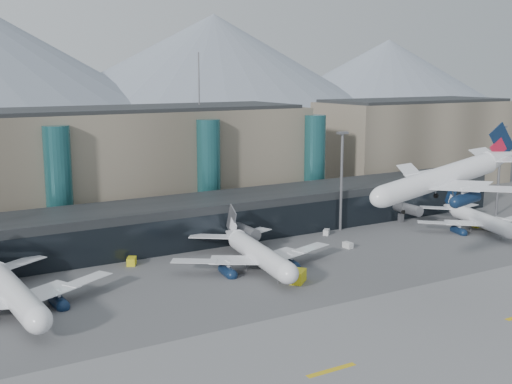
# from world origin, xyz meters

# --- Properties ---
(ground) EXTENTS (900.00, 900.00, 0.00)m
(ground) POSITION_xyz_m (0.00, 0.00, 0.00)
(ground) COLOR #515154
(ground) RESTS_ON ground
(runway_strip) EXTENTS (400.00, 40.00, 0.04)m
(runway_strip) POSITION_xyz_m (0.00, -15.00, 0.02)
(runway_strip) COLOR slate
(runway_strip) RESTS_ON ground
(runway_markings) EXTENTS (128.00, 1.00, 0.02)m
(runway_markings) POSITION_xyz_m (-0.00, -15.00, 0.05)
(runway_markings) COLOR gold
(runway_markings) RESTS_ON ground
(concourse) EXTENTS (170.00, 27.00, 10.00)m
(concourse) POSITION_xyz_m (-0.02, 57.73, 4.97)
(concourse) COLOR black
(concourse) RESTS_ON ground
(terminal_main) EXTENTS (130.00, 30.00, 31.00)m
(terminal_main) POSITION_xyz_m (-25.00, 90.00, 15.44)
(terminal_main) COLOR gray
(terminal_main) RESTS_ON ground
(terminal_east) EXTENTS (70.00, 30.00, 31.00)m
(terminal_east) POSITION_xyz_m (95.00, 90.00, 15.44)
(terminal_east) COLOR gray
(terminal_east) RESTS_ON ground
(teal_towers) EXTENTS (116.40, 19.40, 46.00)m
(teal_towers) POSITION_xyz_m (-14.99, 74.01, 14.01)
(teal_towers) COLOR #225C60
(teal_towers) RESTS_ON ground
(mountain_ridge) EXTENTS (910.00, 400.00, 110.00)m
(mountain_ridge) POSITION_xyz_m (15.97, 380.00, 45.74)
(mountain_ridge) COLOR gray
(mountain_ridge) RESTS_ON ground
(lightmast_mid) EXTENTS (3.00, 1.20, 25.60)m
(lightmast_mid) POSITION_xyz_m (30.00, 48.00, 14.42)
(lightmast_mid) COLOR slate
(lightmast_mid) RESTS_ON ground
(lightmast_right) EXTENTS (3.00, 1.20, 25.60)m
(lightmast_right) POSITION_xyz_m (80.00, 40.00, 14.42)
(lightmast_right) COLOR slate
(lightmast_right) RESTS_ON ground
(hero_jet) EXTENTS (32.78, 33.12, 10.71)m
(hero_jet) POSITION_xyz_m (14.64, -2.83, 23.70)
(hero_jet) COLOR white
(hero_jet) RESTS_ON ground
(jet_parked_left) EXTENTS (38.95, 38.23, 12.57)m
(jet_parked_left) POSITION_xyz_m (-53.88, 32.58, 4.75)
(jet_parked_left) COLOR white
(jet_parked_left) RESTS_ON ground
(jet_parked_mid) EXTENTS (37.40, 37.44, 12.15)m
(jet_parked_mid) POSITION_xyz_m (-5.06, 32.52, 4.60)
(jet_parked_mid) COLOR white
(jet_parked_mid) RESTS_ON ground
(jet_parked_right) EXTENTS (32.66, 34.09, 10.94)m
(jet_parked_right) POSITION_xyz_m (61.24, 31.74, 4.14)
(jet_parked_right) COLOR white
(jet_parked_right) RESTS_ON ground
(veh_a) EXTENTS (3.30, 2.53, 1.64)m
(veh_a) POSITION_xyz_m (-51.32, 26.58, 0.82)
(veh_a) COLOR silver
(veh_a) RESTS_ON ground
(veh_b) EXTENTS (2.88, 3.34, 1.64)m
(veh_b) POSITION_xyz_m (-27.16, 45.96, 0.82)
(veh_b) COLOR gold
(veh_b) RESTS_ON ground
(veh_d) EXTENTS (2.64, 2.61, 1.38)m
(veh_d) POSITION_xyz_m (24.06, 46.00, 0.69)
(veh_d) COLOR silver
(veh_d) RESTS_ON ground
(veh_e) EXTENTS (3.73, 2.59, 1.93)m
(veh_e) POSITION_xyz_m (63.90, 32.71, 0.97)
(veh_e) COLOR gold
(veh_e) RESTS_ON ground
(veh_g) EXTENTS (1.59, 2.48, 1.38)m
(veh_g) POSITION_xyz_m (20.98, 33.39, 0.69)
(veh_g) COLOR silver
(veh_g) RESTS_ON ground
(veh_h) EXTENTS (4.74, 4.54, 2.38)m
(veh_h) POSITION_xyz_m (-2.91, 18.59, 1.19)
(veh_h) COLOR gold
(veh_h) RESTS_ON ground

